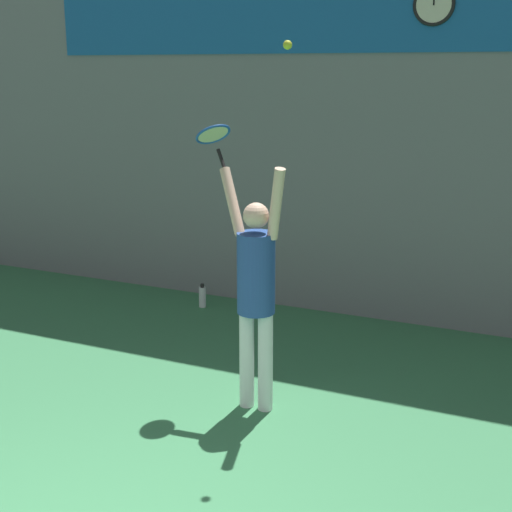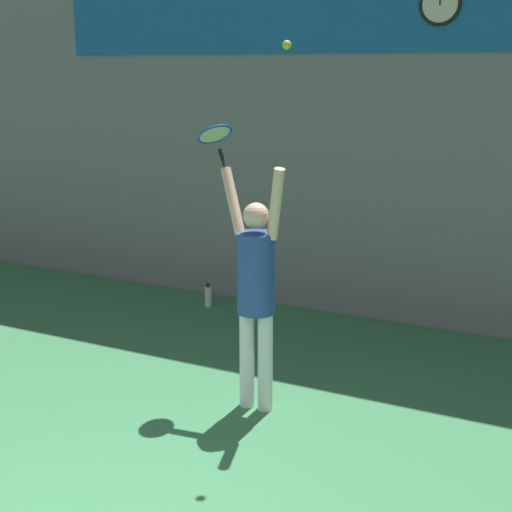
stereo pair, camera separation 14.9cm
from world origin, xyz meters
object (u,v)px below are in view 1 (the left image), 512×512
Objects in this scene: tennis_ball at (288,45)px; water_bottle at (202,297)px; scoreboard_clock at (434,4)px; tennis_player at (256,285)px; tennis_racket at (214,136)px.

water_bottle is at bearing 131.46° from tennis_ball.
scoreboard_clock is 1.47× the size of water_bottle.
water_bottle is at bearing -170.19° from scoreboard_clock.
tennis_player is 1.36m from tennis_racket.
water_bottle is (-2.06, 2.33, -2.95)m from tennis_ball.
tennis_ball is at bearing -18.75° from tennis_player.
scoreboard_clock reaches higher than water_bottle.
water_bottle is (-1.21, 1.93, -2.21)m from tennis_racket.
water_bottle is (-1.75, 2.23, -1.00)m from tennis_player.
scoreboard_clock reaches higher than tennis_ball.
tennis_ball is (0.85, -0.40, 0.74)m from tennis_racket.
tennis_player is 31.15× the size of tennis_ball.
tennis_player is at bearing -51.83° from water_bottle.
water_bottle is (-2.59, -0.45, -3.43)m from scoreboard_clock.
scoreboard_clock is 3.71m from tennis_player.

